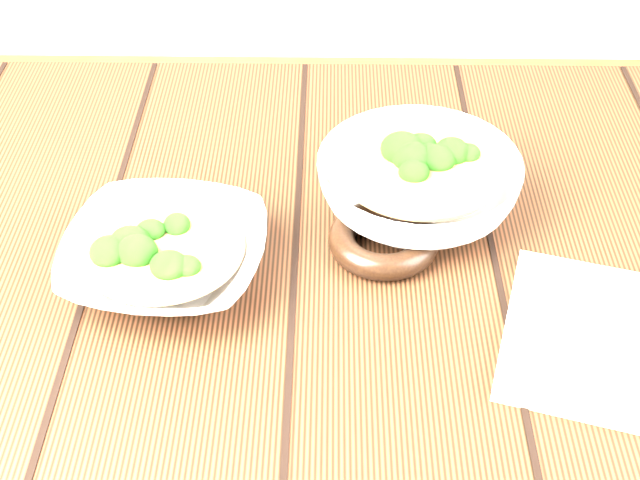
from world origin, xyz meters
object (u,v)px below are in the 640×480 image
at_px(table, 315,349).
at_px(napkin, 635,347).
at_px(trivet, 384,239).
at_px(soup_bowl_back, 418,184).
at_px(soup_bowl_front, 165,256).

height_order(table, napkin, napkin).
distance_m(table, napkin, 0.33).
distance_m(table, trivet, 0.15).
bearing_deg(soup_bowl_back, soup_bowl_front, -157.20).
bearing_deg(napkin, soup_bowl_front, -175.96).
xyz_separation_m(table, soup_bowl_back, (0.11, 0.09, 0.16)).
height_order(table, soup_bowl_back, soup_bowl_back).
relative_size(trivet, napkin, 0.49).
bearing_deg(soup_bowl_front, soup_bowl_back, 22.80).
bearing_deg(trivet, soup_bowl_front, -168.77).
xyz_separation_m(soup_bowl_back, napkin, (0.18, -0.20, -0.03)).
xyz_separation_m(soup_bowl_front, napkin, (0.43, -0.09, -0.02)).
bearing_deg(trivet, soup_bowl_back, 59.36).
bearing_deg(table, soup_bowl_front, -174.76).
bearing_deg(napkin, trivet, 164.59).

